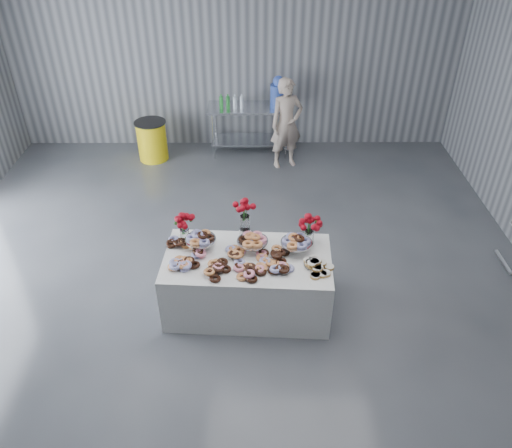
{
  "coord_description": "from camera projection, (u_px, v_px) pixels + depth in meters",
  "views": [
    {
      "loc": [
        0.32,
        -4.37,
        4.32
      ],
      "look_at": [
        0.36,
        0.39,
        0.96
      ],
      "focal_mm": 35.0,
      "sensor_mm": 36.0,
      "label": 1
    }
  ],
  "objects": [
    {
      "name": "donut_mounds",
      "position": [
        247.0,
        257.0,
        5.58
      ],
      "size": [
        1.85,
        0.91,
        0.09
      ],
      "primitive_type": null,
      "rotation": [
        0.0,
        0.0,
        -0.06
      ],
      "color": "#D2814D",
      "rests_on": "display_table"
    },
    {
      "name": "trash_barrel",
      "position": [
        152.0,
        140.0,
        8.98
      ],
      "size": [
        0.56,
        0.56,
        0.72
      ],
      "rotation": [
        0.0,
        0.0,
        -0.06
      ],
      "color": "yellow",
      "rests_on": "ground"
    },
    {
      "name": "cake_stand_mid",
      "position": [
        253.0,
        240.0,
        5.69
      ],
      "size": [
        0.36,
        0.36,
        0.17
      ],
      "color": "silver",
      "rests_on": "display_table"
    },
    {
      "name": "room_walls",
      "position": [
        188.0,
        95.0,
        4.59
      ],
      "size": [
        8.04,
        9.04,
        4.02
      ],
      "color": "gray",
      "rests_on": "ground"
    },
    {
      "name": "danish_pile",
      "position": [
        315.0,
        265.0,
        5.46
      ],
      "size": [
        0.48,
        0.48,
        0.11
      ],
      "primitive_type": null,
      "color": "silver",
      "rests_on": "display_table"
    },
    {
      "name": "person",
      "position": [
        286.0,
        124.0,
        8.55
      ],
      "size": [
        0.67,
        0.54,
        1.58
      ],
      "primitive_type": "imported",
      "rotation": [
        0.0,
        0.0,
        0.33
      ],
      "color": "#CC8C93",
      "rests_on": "ground"
    },
    {
      "name": "water_jug",
      "position": [
        278.0,
        93.0,
        8.74
      ],
      "size": [
        0.28,
        0.28,
        0.55
      ],
      "color": "#4267E0",
      "rests_on": "prep_table"
    },
    {
      "name": "prep_table",
      "position": [
        250.0,
        121.0,
        9.05
      ],
      "size": [
        1.5,
        0.6,
        0.9
      ],
      "color": "silver",
      "rests_on": "ground"
    },
    {
      "name": "cake_stand_right",
      "position": [
        296.0,
        241.0,
        5.66
      ],
      "size": [
        0.36,
        0.36,
        0.17
      ],
      "color": "silver",
      "rests_on": "display_table"
    },
    {
      "name": "drink_bottles",
      "position": [
        231.0,
        101.0,
        8.72
      ],
      "size": [
        0.54,
        0.08,
        0.27
      ],
      "primitive_type": null,
      "color": "#268C33",
      "rests_on": "prep_table"
    },
    {
      "name": "ground",
      "position": [
        227.0,
        307.0,
        6.06
      ],
      "size": [
        9.0,
        9.0,
        0.0
      ],
      "primitive_type": "plane",
      "color": "#3A3D42",
      "rests_on": "ground"
    },
    {
      "name": "display_table",
      "position": [
        248.0,
        282.0,
        5.86
      ],
      "size": [
        1.96,
        1.12,
        0.75
      ],
      "primitive_type": "cube",
      "rotation": [
        0.0,
        0.0,
        -0.06
      ],
      "color": "white",
      "rests_on": "ground"
    },
    {
      "name": "cake_stand_left",
      "position": [
        200.0,
        238.0,
        5.71
      ],
      "size": [
        0.36,
        0.36,
        0.17
      ],
      "color": "silver",
      "rests_on": "display_table"
    },
    {
      "name": "bouquet_left",
      "position": [
        183.0,
        221.0,
        5.71
      ],
      "size": [
        0.26,
        0.26,
        0.42
      ],
      "color": "white",
      "rests_on": "display_table"
    },
    {
      "name": "bouquet_right",
      "position": [
        310.0,
        223.0,
        5.69
      ],
      "size": [
        0.26,
        0.26,
        0.42
      ],
      "color": "white",
      "rests_on": "display_table"
    },
    {
      "name": "bouquet_center",
      "position": [
        245.0,
        212.0,
        5.72
      ],
      "size": [
        0.26,
        0.26,
        0.57
      ],
      "color": "silver",
      "rests_on": "display_table"
    }
  ]
}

